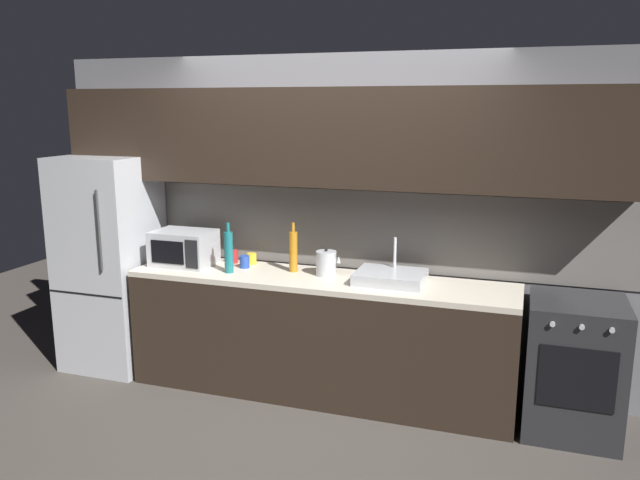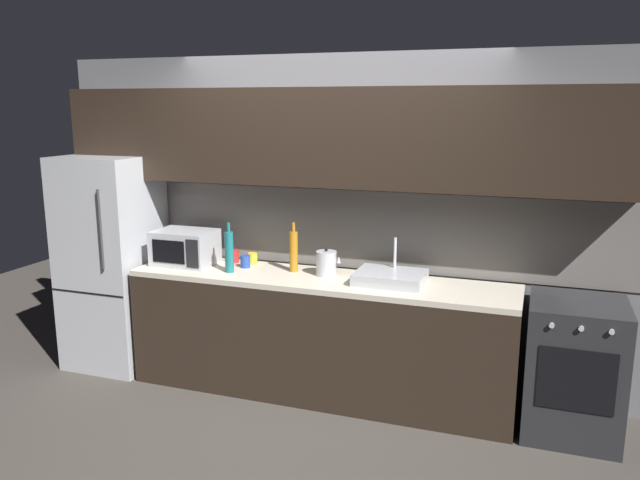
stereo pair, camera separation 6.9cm
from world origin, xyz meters
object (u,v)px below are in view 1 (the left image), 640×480
object	(u,v)px
wine_bottle_amber	(293,251)
mug_blue	(245,262)
wine_bottle_teal	(229,252)
mug_yellow	(252,259)
oven_range	(574,367)
mug_red	(234,256)
refrigerator	(110,262)
kettle	(326,263)
microwave	(184,248)

from	to	relation	value
wine_bottle_amber	mug_blue	xyz separation A→B (m)	(-0.40, -0.02, -0.11)
wine_bottle_teal	mug_yellow	bearing A→B (deg)	79.96
wine_bottle_teal	mug_yellow	size ratio (longest dim) A/B	4.41
oven_range	wine_bottle_teal	size ratio (longest dim) A/B	2.38
wine_bottle_teal	mug_yellow	world-z (taller)	wine_bottle_teal
oven_range	mug_red	world-z (taller)	mug_red
wine_bottle_teal	mug_blue	xyz separation A→B (m)	(0.05, 0.16, -0.11)
refrigerator	kettle	bearing A→B (deg)	2.25
wine_bottle_amber	refrigerator	bearing A→B (deg)	-176.46
kettle	wine_bottle_amber	distance (m)	0.28
wine_bottle_amber	mug_blue	bearing A→B (deg)	-177.51
refrigerator	wine_bottle_amber	xyz separation A→B (m)	(1.57, 0.10, 0.19)
mug_red	wine_bottle_amber	bearing A→B (deg)	-9.93
wine_bottle_teal	mug_blue	size ratio (longest dim) A/B	4.01
microwave	kettle	world-z (taller)	microwave
mug_yellow	mug_blue	bearing A→B (deg)	-90.57
refrigerator	kettle	distance (m)	1.84
oven_range	mug_yellow	xyz separation A→B (m)	(-2.39, 0.21, 0.49)
mug_yellow	mug_red	bearing A→B (deg)	-174.33
refrigerator	wine_bottle_teal	xyz separation A→B (m)	(1.12, -0.08, 0.19)
oven_range	mug_red	size ratio (longest dim) A/B	8.67
mug_yellow	microwave	bearing A→B (deg)	-158.97
refrigerator	mug_yellow	world-z (taller)	refrigerator
wine_bottle_amber	oven_range	bearing A→B (deg)	-2.81
kettle	mug_yellow	world-z (taller)	kettle
microwave	oven_range	bearing A→B (deg)	-0.39
wine_bottle_amber	wine_bottle_teal	xyz separation A→B (m)	(-0.45, -0.18, 0.00)
mug_yellow	mug_red	world-z (taller)	mug_red
microwave	mug_red	bearing A→B (deg)	27.03
wine_bottle_teal	refrigerator	bearing A→B (deg)	175.79
mug_blue	mug_red	xyz separation A→B (m)	(-0.15, 0.11, 0.00)
microwave	wine_bottle_teal	world-z (taller)	wine_bottle_teal
kettle	wine_bottle_teal	bearing A→B (deg)	-167.79
oven_range	mug_blue	xyz separation A→B (m)	(-2.39, 0.08, 0.50)
oven_range	wine_bottle_amber	bearing A→B (deg)	177.19
oven_range	kettle	bearing A→B (deg)	177.57
microwave	wine_bottle_amber	bearing A→B (deg)	5.07
oven_range	mug_yellow	bearing A→B (deg)	175.02
wine_bottle_teal	mug_yellow	distance (m)	0.32
microwave	mug_blue	world-z (taller)	microwave
kettle	microwave	bearing A→B (deg)	-177.34
wine_bottle_amber	wine_bottle_teal	size ratio (longest dim) A/B	0.99
refrigerator	microwave	distance (m)	0.70
microwave	wine_bottle_amber	distance (m)	0.89
refrigerator	microwave	world-z (taller)	refrigerator
refrigerator	mug_yellow	xyz separation A→B (m)	(1.17, 0.21, 0.08)
wine_bottle_teal	mug_red	bearing A→B (deg)	109.82
microwave	wine_bottle_teal	size ratio (longest dim) A/B	1.22
wine_bottle_teal	mug_red	world-z (taller)	wine_bottle_teal
oven_range	mug_yellow	world-z (taller)	mug_yellow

